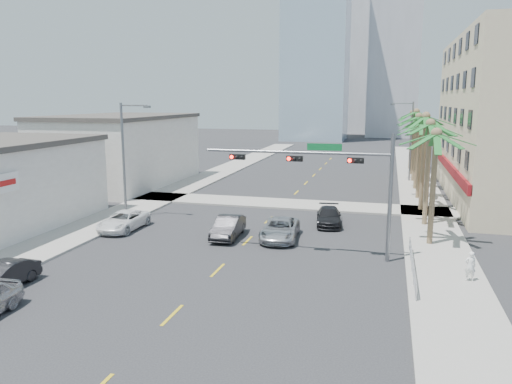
# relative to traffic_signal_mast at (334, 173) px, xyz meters

# --- Properties ---
(ground) EXTENTS (260.00, 260.00, 0.00)m
(ground) POSITION_rel_traffic_signal_mast_xyz_m (-5.78, -7.95, -5.06)
(ground) COLOR #262628
(ground) RESTS_ON ground
(sidewalk_right) EXTENTS (4.00, 120.00, 0.15)m
(sidewalk_right) POSITION_rel_traffic_signal_mast_xyz_m (6.22, 12.05, -4.99)
(sidewalk_right) COLOR gray
(sidewalk_right) RESTS_ON ground
(sidewalk_left) EXTENTS (4.00, 120.00, 0.15)m
(sidewalk_left) POSITION_rel_traffic_signal_mast_xyz_m (-17.78, 12.05, -4.99)
(sidewalk_left) COLOR gray
(sidewalk_left) RESTS_ON ground
(sidewalk_cross) EXTENTS (80.00, 4.00, 0.15)m
(sidewalk_cross) POSITION_rel_traffic_signal_mast_xyz_m (-5.78, 14.05, -4.99)
(sidewalk_cross) COLOR gray
(sidewalk_cross) RESTS_ON ground
(building_left_far) EXTENTS (11.00, 18.00, 7.20)m
(building_left_far) POSITION_rel_traffic_signal_mast_xyz_m (-25.28, 20.05, -1.46)
(building_left_far) COLOR beige
(building_left_far) RESTS_ON ground
(tower_far_left) EXTENTS (14.00, 14.00, 48.00)m
(tower_far_left) POSITION_rel_traffic_signal_mast_xyz_m (-13.78, 87.05, 18.94)
(tower_far_left) COLOR #99B2C6
(tower_far_left) RESTS_ON ground
(tower_far_right) EXTENTS (12.00, 12.00, 60.00)m
(tower_far_right) POSITION_rel_traffic_signal_mast_xyz_m (3.22, 102.05, 24.94)
(tower_far_right) COLOR #ADADB2
(tower_far_right) RESTS_ON ground
(tower_far_center) EXTENTS (16.00, 16.00, 42.00)m
(tower_far_center) POSITION_rel_traffic_signal_mast_xyz_m (-8.78, 117.05, 15.94)
(tower_far_center) COLOR #ADADB2
(tower_far_center) RESTS_ON ground
(traffic_signal_mast) EXTENTS (11.12, 0.54, 7.20)m
(traffic_signal_mast) POSITION_rel_traffic_signal_mast_xyz_m (0.00, 0.00, 0.00)
(traffic_signal_mast) COLOR slate
(traffic_signal_mast) RESTS_ON ground
(palm_tree_0) EXTENTS (4.80, 4.80, 7.80)m
(palm_tree_0) POSITION_rel_traffic_signal_mast_xyz_m (5.82, 4.05, 2.02)
(palm_tree_0) COLOR brown
(palm_tree_0) RESTS_ON ground
(palm_tree_1) EXTENTS (4.80, 4.80, 8.16)m
(palm_tree_1) POSITION_rel_traffic_signal_mast_xyz_m (5.82, 9.25, 2.37)
(palm_tree_1) COLOR brown
(palm_tree_1) RESTS_ON ground
(palm_tree_2) EXTENTS (4.80, 4.80, 8.52)m
(palm_tree_2) POSITION_rel_traffic_signal_mast_xyz_m (5.82, 14.45, 2.72)
(palm_tree_2) COLOR brown
(palm_tree_2) RESTS_ON ground
(palm_tree_3) EXTENTS (4.80, 4.80, 7.80)m
(palm_tree_3) POSITION_rel_traffic_signal_mast_xyz_m (5.82, 19.65, 2.02)
(palm_tree_3) COLOR brown
(palm_tree_3) RESTS_ON ground
(palm_tree_4) EXTENTS (4.80, 4.80, 8.16)m
(palm_tree_4) POSITION_rel_traffic_signal_mast_xyz_m (5.82, 24.85, 2.37)
(palm_tree_4) COLOR brown
(palm_tree_4) RESTS_ON ground
(palm_tree_5) EXTENTS (4.80, 4.80, 8.52)m
(palm_tree_5) POSITION_rel_traffic_signal_mast_xyz_m (5.82, 30.05, 2.72)
(palm_tree_5) COLOR brown
(palm_tree_5) RESTS_ON ground
(palm_tree_6) EXTENTS (4.80, 4.80, 7.80)m
(palm_tree_6) POSITION_rel_traffic_signal_mast_xyz_m (5.82, 35.25, 2.02)
(palm_tree_6) COLOR brown
(palm_tree_6) RESTS_ON ground
(palm_tree_7) EXTENTS (4.80, 4.80, 8.16)m
(palm_tree_7) POSITION_rel_traffic_signal_mast_xyz_m (5.82, 40.45, 2.37)
(palm_tree_7) COLOR brown
(palm_tree_7) RESTS_ON ground
(streetlight_left) EXTENTS (2.55, 0.25, 9.00)m
(streetlight_left) POSITION_rel_traffic_signal_mast_xyz_m (-16.78, 6.05, -0.00)
(streetlight_left) COLOR slate
(streetlight_left) RESTS_ON ground
(streetlight_right) EXTENTS (2.55, 0.25, 9.00)m
(streetlight_right) POSITION_rel_traffic_signal_mast_xyz_m (5.21, 30.05, -0.00)
(streetlight_right) COLOR slate
(streetlight_right) RESTS_ON ground
(guardrail) EXTENTS (0.08, 8.08, 1.00)m
(guardrail) POSITION_rel_traffic_signal_mast_xyz_m (4.52, -1.95, -4.39)
(guardrail) COLOR silver
(guardrail) RESTS_ON ground
(car_parked_mid) EXTENTS (1.58, 4.01, 1.30)m
(car_parked_mid) POSITION_rel_traffic_signal_mast_xyz_m (-15.18, -9.22, -4.41)
(car_parked_mid) COLOR black
(car_parked_mid) RESTS_ON ground
(car_parked_far) EXTENTS (2.25, 4.82, 1.33)m
(car_parked_far) POSITION_rel_traffic_signal_mast_xyz_m (-15.18, 2.49, -4.40)
(car_parked_far) COLOR white
(car_parked_far) RESTS_ON ground
(car_lane_left) EXTENTS (1.77, 4.47, 1.45)m
(car_lane_left) POSITION_rel_traffic_signal_mast_xyz_m (-7.28, 2.50, -4.34)
(car_lane_left) COLOR black
(car_lane_left) RESTS_ON ground
(car_lane_center) EXTENTS (2.69, 5.16, 1.39)m
(car_lane_center) POSITION_rel_traffic_signal_mast_xyz_m (-3.78, 3.00, -4.37)
(car_lane_center) COLOR #BBBCC1
(car_lane_center) RESTS_ON ground
(car_lane_right) EXTENTS (2.36, 4.63, 1.29)m
(car_lane_right) POSITION_rel_traffic_signal_mast_xyz_m (-1.08, 7.75, -4.42)
(car_lane_right) COLOR black
(car_lane_right) RESTS_ON ground
(pedestrian) EXTENTS (0.62, 0.46, 1.55)m
(pedestrian) POSITION_rel_traffic_signal_mast_xyz_m (7.29, -2.51, -4.14)
(pedestrian) COLOR white
(pedestrian) RESTS_ON sidewalk_right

